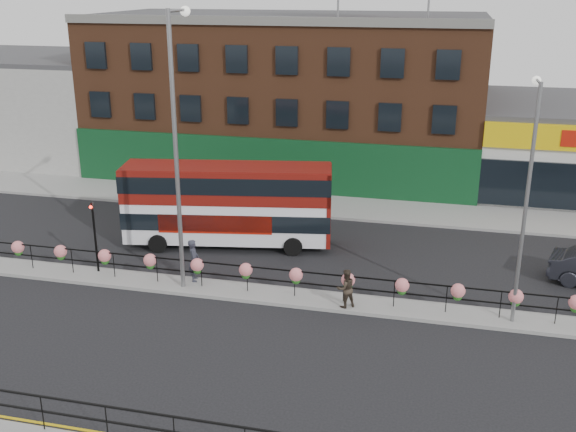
% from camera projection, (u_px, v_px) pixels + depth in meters
% --- Properties ---
extents(ground, '(120.00, 120.00, 0.00)m').
position_uv_depth(ground, '(271.00, 297.00, 27.66)').
color(ground, black).
rests_on(ground, ground).
extents(north_pavement, '(60.00, 4.00, 0.15)m').
position_uv_depth(north_pavement, '(325.00, 206.00, 38.66)').
color(north_pavement, gray).
rests_on(north_pavement, ground).
extents(median, '(60.00, 1.60, 0.15)m').
position_uv_depth(median, '(271.00, 295.00, 27.64)').
color(median, gray).
rests_on(median, ground).
extents(brick_building, '(25.00, 12.21, 10.30)m').
position_uv_depth(brick_building, '(289.00, 94.00, 45.19)').
color(brick_building, brown).
rests_on(brick_building, ground).
extents(warehouse_west, '(15.50, 12.00, 7.30)m').
position_uv_depth(warehouse_west, '(26.00, 104.00, 50.20)').
color(warehouse_west, '#A5A4A0').
rests_on(warehouse_west, ground).
extents(median_railing, '(30.04, 0.56, 1.23)m').
position_uv_depth(median_railing, '(271.00, 273.00, 27.32)').
color(median_railing, black).
rests_on(median_railing, median).
extents(south_railing, '(20.04, 0.05, 1.12)m').
position_uv_depth(south_railing, '(106.00, 415.00, 18.52)').
color(south_railing, black).
rests_on(south_railing, south_pavement).
extents(double_decker_bus, '(10.22, 4.06, 4.03)m').
position_uv_depth(double_decker_bus, '(228.00, 197.00, 32.27)').
color(double_decker_bus, white).
rests_on(double_decker_bus, ground).
extents(pedestrian_a, '(0.93, 0.84, 1.85)m').
position_uv_depth(pedestrian_a, '(194.00, 260.00, 28.55)').
color(pedestrian_a, '#2E2F3C').
rests_on(pedestrian_a, median).
extents(pedestrian_b, '(1.32, 1.31, 1.58)m').
position_uv_depth(pedestrian_b, '(346.00, 288.00, 26.24)').
color(pedestrian_b, '#362C22').
rests_on(pedestrian_b, median).
extents(lamp_column_west, '(0.40, 1.97, 11.21)m').
position_uv_depth(lamp_column_west, '(178.00, 129.00, 26.36)').
color(lamp_column_west, gray).
rests_on(lamp_column_west, median).
extents(lamp_column_east, '(0.32, 1.57, 8.97)m').
position_uv_depth(lamp_column_east, '(528.00, 184.00, 23.83)').
color(lamp_column_east, gray).
rests_on(lamp_column_east, median).
extents(traffic_light_median, '(0.15, 0.28, 3.65)m').
position_uv_depth(traffic_light_median, '(94.00, 222.00, 28.99)').
color(traffic_light_median, black).
rests_on(traffic_light_median, median).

